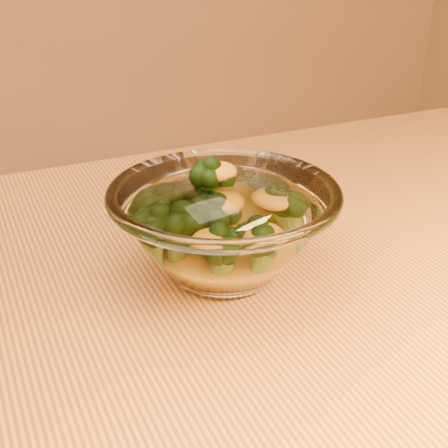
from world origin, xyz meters
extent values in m
cube|color=gold|center=(0.00, 0.00, 0.73)|extent=(1.20, 0.80, 0.04)
cylinder|color=brown|center=(0.54, 0.34, 0.35)|extent=(0.06, 0.06, 0.71)
ellipsoid|color=white|center=(0.09, 0.10, 0.76)|extent=(0.08, 0.08, 0.02)
torus|color=white|center=(0.09, 0.10, 0.82)|extent=(0.18, 0.18, 0.01)
ellipsoid|color=orange|center=(0.09, 0.10, 0.78)|extent=(0.09, 0.09, 0.03)
camera|label=1|loc=(-0.09, -0.30, 1.02)|focal=50.00mm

